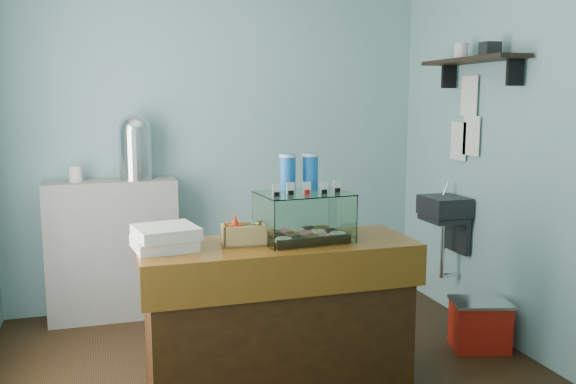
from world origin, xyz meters
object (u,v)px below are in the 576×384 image
object	(u,v)px
counter	(278,316)
display_case	(303,213)
coffee_urn	(135,145)
red_cooler	(480,325)

from	to	relation	value
counter	display_case	bearing A→B (deg)	17.04
coffee_urn	red_cooler	distance (m)	2.88
red_cooler	counter	bearing A→B (deg)	-156.82
counter	coffee_urn	world-z (taller)	coffee_urn
counter	red_cooler	distance (m)	1.55
display_case	coffee_urn	size ratio (longest dim) A/B	1.07
counter	red_cooler	xyz separation A→B (m)	(1.51, 0.18, -0.29)
counter	coffee_urn	distance (m)	1.95
display_case	coffee_urn	bearing A→B (deg)	114.66
counter	coffee_urn	size ratio (longest dim) A/B	3.12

